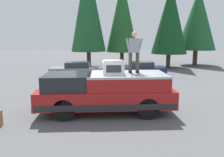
# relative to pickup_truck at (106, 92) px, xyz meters

# --- Properties ---
(ground_plane) EXTENTS (90.00, 90.00, 0.00)m
(ground_plane) POSITION_rel_pickup_truck_xyz_m (0.33, 0.66, -0.87)
(ground_plane) COLOR #565659
(pickup_truck) EXTENTS (2.01, 5.54, 1.65)m
(pickup_truck) POSITION_rel_pickup_truck_xyz_m (0.00, 0.00, 0.00)
(pickup_truck) COLOR maroon
(pickup_truck) RESTS_ON ground
(compressor_unit) EXTENTS (0.65, 0.84, 0.56)m
(compressor_unit) POSITION_rel_pickup_truck_xyz_m (-0.17, -0.30, 1.05)
(compressor_unit) COLOR silver
(compressor_unit) RESTS_ON pickup_truck
(person_on_truck_bed) EXTENTS (0.29, 0.72, 1.69)m
(person_on_truck_bed) POSITION_rel_pickup_truck_xyz_m (0.17, -1.19, 1.68)
(person_on_truck_bed) COLOR #423D38
(person_on_truck_bed) RESTS_ON pickup_truck
(parked_car_navy) EXTENTS (1.64, 4.10, 1.16)m
(parked_car_navy) POSITION_rel_pickup_truck_xyz_m (8.93, -3.09, -0.29)
(parked_car_navy) COLOR navy
(parked_car_navy) RESTS_ON ground
(parked_car_grey) EXTENTS (1.64, 4.10, 1.16)m
(parked_car_grey) POSITION_rel_pickup_truck_xyz_m (9.00, 2.09, -0.29)
(parked_car_grey) COLOR gray
(parked_car_grey) RESTS_ON ground
(conifer_far_left) EXTENTS (4.17, 4.17, 8.50)m
(conifer_far_left) POSITION_rel_pickup_truck_xyz_m (15.74, -10.64, 4.23)
(conifer_far_left) COLOR #4C3826
(conifer_far_left) RESTS_ON ground
(conifer_left) EXTENTS (3.62, 3.62, 8.57)m
(conifer_left) POSITION_rel_pickup_truck_xyz_m (13.87, -6.96, 4.13)
(conifer_left) COLOR #4C3826
(conifer_left) RESTS_ON ground
(conifer_center_left) EXTENTS (3.45, 3.45, 9.35)m
(conifer_center_left) POSITION_rel_pickup_truck_xyz_m (15.64, -2.28, 4.57)
(conifer_center_left) COLOR #4C3826
(conifer_center_left) RESTS_ON ground
(conifer_center_right) EXTENTS (3.50, 3.50, 10.79)m
(conifer_center_right) POSITION_rel_pickup_truck_xyz_m (14.11, 1.31, 5.37)
(conifer_center_right) COLOR #4C3826
(conifer_center_right) RESTS_ON ground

